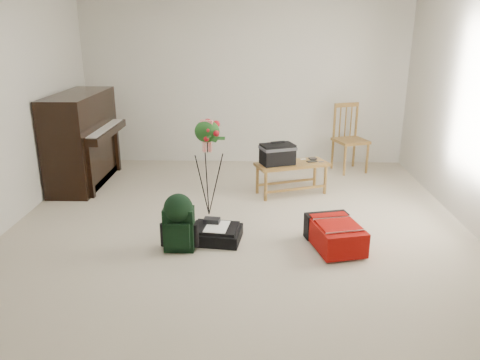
{
  "coord_description": "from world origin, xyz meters",
  "views": [
    {
      "loc": [
        0.18,
        -4.58,
        2.12
      ],
      "look_at": [
        0.01,
        0.35,
        0.47
      ],
      "focal_mm": 35.0,
      "sensor_mm": 36.0,
      "label": 1
    }
  ],
  "objects_px": {
    "piano": "(83,141)",
    "flower_stand": "(208,168)",
    "bench": "(282,156)",
    "black_duffel": "(215,233)",
    "red_suitcase": "(335,233)",
    "dining_chair": "(350,139)",
    "green_backpack": "(179,220)"
  },
  "relations": [
    {
      "from": "green_backpack",
      "to": "flower_stand",
      "type": "relative_size",
      "value": 0.5
    },
    {
      "from": "bench",
      "to": "green_backpack",
      "type": "bearing_deg",
      "value": -143.03
    },
    {
      "from": "piano",
      "to": "bench",
      "type": "height_order",
      "value": "piano"
    },
    {
      "from": "dining_chair",
      "to": "black_duffel",
      "type": "distance_m",
      "value": 3.14
    },
    {
      "from": "dining_chair",
      "to": "green_backpack",
      "type": "xyz_separation_m",
      "value": [
        -2.16,
        -2.74,
        -0.17
      ]
    },
    {
      "from": "red_suitcase",
      "to": "black_duffel",
      "type": "distance_m",
      "value": 1.21
    },
    {
      "from": "black_duffel",
      "to": "piano",
      "type": "bearing_deg",
      "value": 144.84
    },
    {
      "from": "dining_chair",
      "to": "black_duffel",
      "type": "relative_size",
      "value": 1.8
    },
    {
      "from": "bench",
      "to": "green_backpack",
      "type": "xyz_separation_m",
      "value": [
        -1.08,
        -1.68,
        -0.19
      ]
    },
    {
      "from": "red_suitcase",
      "to": "black_duffel",
      "type": "xyz_separation_m",
      "value": [
        -1.2,
        0.09,
        -0.07
      ]
    },
    {
      "from": "green_backpack",
      "to": "red_suitcase",
      "type": "bearing_deg",
      "value": 5.42
    },
    {
      "from": "dining_chair",
      "to": "black_duffel",
      "type": "xyz_separation_m",
      "value": [
        -1.83,
        -2.52,
        -0.41
      ]
    },
    {
      "from": "piano",
      "to": "bench",
      "type": "relative_size",
      "value": 1.5
    },
    {
      "from": "green_backpack",
      "to": "bench",
      "type": "bearing_deg",
      "value": 57.55
    },
    {
      "from": "red_suitcase",
      "to": "flower_stand",
      "type": "height_order",
      "value": "flower_stand"
    },
    {
      "from": "piano",
      "to": "black_duffel",
      "type": "distance_m",
      "value": 2.72
    },
    {
      "from": "red_suitcase",
      "to": "flower_stand",
      "type": "xyz_separation_m",
      "value": [
        -1.34,
        0.78,
        0.42
      ]
    },
    {
      "from": "dining_chair",
      "to": "bench",
      "type": "bearing_deg",
      "value": -155.23
    },
    {
      "from": "bench",
      "to": "dining_chair",
      "type": "xyz_separation_m",
      "value": [
        1.08,
        1.06,
        -0.01
      ]
    },
    {
      "from": "bench",
      "to": "black_duffel",
      "type": "relative_size",
      "value": 1.78
    },
    {
      "from": "piano",
      "to": "dining_chair",
      "type": "relative_size",
      "value": 1.49
    },
    {
      "from": "dining_chair",
      "to": "green_backpack",
      "type": "height_order",
      "value": "dining_chair"
    },
    {
      "from": "green_backpack",
      "to": "flower_stand",
      "type": "xyz_separation_m",
      "value": [
        0.2,
        0.92,
        0.24
      ]
    },
    {
      "from": "dining_chair",
      "to": "flower_stand",
      "type": "xyz_separation_m",
      "value": [
        -1.96,
        -1.83,
        0.07
      ]
    },
    {
      "from": "piano",
      "to": "bench",
      "type": "xyz_separation_m",
      "value": [
        2.71,
        -0.35,
        -0.09
      ]
    },
    {
      "from": "bench",
      "to": "red_suitcase",
      "type": "bearing_deg",
      "value": -93.73
    },
    {
      "from": "dining_chair",
      "to": "red_suitcase",
      "type": "bearing_deg",
      "value": -123.16
    },
    {
      "from": "piano",
      "to": "flower_stand",
      "type": "xyz_separation_m",
      "value": [
        1.83,
        -1.11,
        -0.04
      ]
    },
    {
      "from": "piano",
      "to": "dining_chair",
      "type": "distance_m",
      "value": 3.86
    },
    {
      "from": "bench",
      "to": "dining_chair",
      "type": "height_order",
      "value": "dining_chair"
    },
    {
      "from": "piano",
      "to": "green_backpack",
      "type": "relative_size",
      "value": 2.58
    },
    {
      "from": "black_duffel",
      "to": "dining_chair",
      "type": "bearing_deg",
      "value": 61.39
    }
  ]
}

